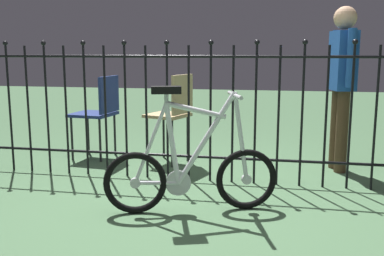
# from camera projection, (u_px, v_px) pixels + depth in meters

# --- Properties ---
(ground_plane) EXTENTS (20.00, 20.00, 0.00)m
(ground_plane) POSITION_uv_depth(u_px,v_px,m) (180.00, 208.00, 3.21)
(ground_plane) COLOR #436543
(iron_fence) EXTENTS (4.40, 0.07, 1.28)m
(iron_fence) POSITION_uv_depth(u_px,v_px,m) (190.00, 108.00, 3.80)
(iron_fence) COLOR black
(iron_fence) RESTS_ON ground
(bicycle) EXTENTS (1.18, 0.49, 0.88)m
(bicycle) POSITION_uv_depth(u_px,v_px,m) (191.00, 170.00, 3.09)
(bicycle) COLOR black
(bicycle) RESTS_ON ground
(chair_tan) EXTENTS (0.47, 0.47, 0.89)m
(chair_tan) POSITION_uv_depth(u_px,v_px,m) (174.00, 109.00, 4.39)
(chair_tan) COLOR black
(chair_tan) RESTS_ON ground
(chair_navy) EXTENTS (0.45, 0.45, 0.86)m
(chair_navy) POSITION_uv_depth(u_px,v_px,m) (100.00, 108.00, 4.63)
(chair_navy) COLOR black
(chair_navy) RESTS_ON ground
(person_visitor) EXTENTS (0.24, 0.47, 1.52)m
(person_visitor) POSITION_uv_depth(u_px,v_px,m) (342.00, 76.00, 4.08)
(person_visitor) COLOR #4C3823
(person_visitor) RESTS_ON ground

